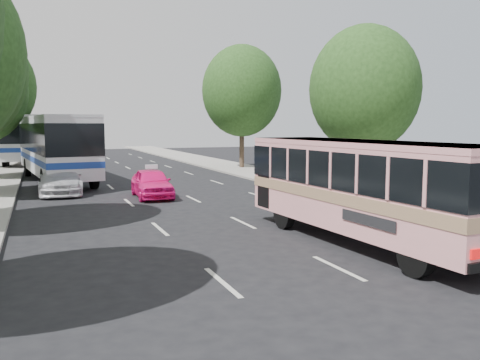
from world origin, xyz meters
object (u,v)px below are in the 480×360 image
white_pickup (61,179)px  tour_coach_rear (32,135)px  pink_bus (364,180)px  pink_taxi (152,183)px  tour_coach_front (55,142)px

white_pickup → tour_coach_rear: size_ratio=0.34×
pink_bus → pink_taxi: 11.96m
pink_bus → tour_coach_front: (-7.51, 20.06, 0.51)m
white_pickup → pink_taxi: bearing=-35.0°
tour_coach_front → tour_coach_rear: (-1.43, 15.63, 0.15)m
pink_bus → white_pickup: bearing=114.6°
pink_taxi → white_pickup: 4.87m
pink_taxi → white_pickup: size_ratio=0.82×
pink_bus → white_pickup: size_ratio=1.92×
tour_coach_rear → pink_bus: bearing=-68.8°
pink_bus → tour_coach_front: bearing=107.3°
tour_coach_front → pink_taxi: bearing=-72.5°
pink_taxi → tour_coach_rear: (-5.30, 24.36, 1.80)m
tour_coach_front → tour_coach_rear: tour_coach_rear is taller
white_pickup → tour_coach_front: bearing=92.3°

